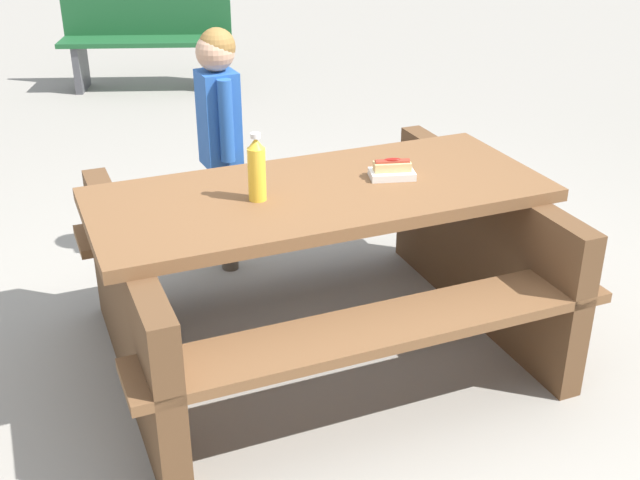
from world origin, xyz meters
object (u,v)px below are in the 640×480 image
soda_bottle (257,169)px  hotdog_tray (392,170)px  child_in_coat (219,120)px  park_bench_mid (147,37)px  picnic_table (320,258)px

soda_bottle → hotdog_tray: soda_bottle is taller
hotdog_tray → soda_bottle: bearing=172.1°
child_in_coat → park_bench_mid: size_ratio=0.81×
hotdog_tray → park_bench_mid: size_ratio=0.14×
picnic_table → hotdog_tray: 0.46m
child_in_coat → park_bench_mid: bearing=75.7°
picnic_table → soda_bottle: 0.50m
picnic_table → soda_bottle: bearing=173.6°
soda_bottle → child_in_coat: 0.95m
picnic_table → child_in_coat: (-0.00, 0.94, 0.33)m
soda_bottle → park_bench_mid: soda_bottle is taller
child_in_coat → picnic_table: bearing=-89.9°
park_bench_mid → picnic_table: bearing=-101.4°
picnic_table → park_bench_mid: 4.57m
soda_bottle → hotdog_tray: bearing=-7.9°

